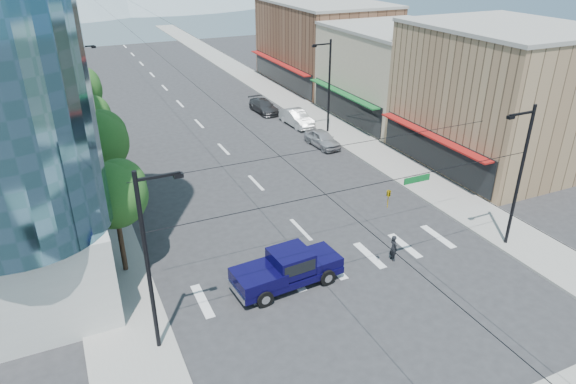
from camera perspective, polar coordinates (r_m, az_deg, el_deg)
name	(u,v)px	position (r m, az deg, el deg)	size (l,w,h in m)	color
ground	(348,279)	(29.42, 6.67, -9.53)	(160.00, 160.00, 0.00)	#28282B
sidewalk_left	(69,111)	(62.48, -23.17, 8.23)	(4.00, 120.00, 0.15)	gray
sidewalk_right	(268,88)	(67.30, -2.22, 11.47)	(4.00, 120.00, 0.15)	gray
shop_near	(499,98)	(46.17, 22.36, 9.68)	(12.00, 14.00, 11.00)	#8C6B4C
shop_mid	(396,74)	(56.53, 11.96, 12.72)	(12.00, 14.00, 9.00)	tan
shop_far	(324,44)	(69.65, 4.03, 16.08)	(12.00, 18.00, 10.00)	brown
tree_near	(115,192)	(28.92, -18.62, 0.00)	(3.65, 3.64, 6.71)	black
tree_midnear	(98,140)	(35.19, -20.34, 5.44)	(4.09, 4.09, 7.52)	black
tree_midfar	(89,118)	(42.03, -21.29, 7.64)	(3.65, 3.64, 6.71)	black
tree_far	(79,89)	(48.62, -22.21, 10.57)	(4.09, 4.09, 7.52)	black
signal_rig	(366,213)	(26.35, 8.66, -2.31)	(21.80, 0.20, 9.00)	black
lamp_pole_nw	(82,88)	(51.61, -21.90, 10.69)	(2.00, 0.25, 9.00)	black
lamp_pole_ne	(328,83)	(49.82, 4.47, 11.96)	(2.00, 0.25, 9.00)	black
pickup_truck	(287,268)	(28.14, -0.13, -8.46)	(6.31, 2.77, 2.09)	#0A0738
pedestrian	(394,248)	(30.99, 11.65, -6.09)	(0.60, 0.39, 1.64)	black
parked_car_near	(322,139)	(47.42, 3.84, 5.92)	(1.75, 4.35, 1.48)	#A6A5AA
parked_car_mid	(297,118)	(52.96, 0.97, 8.24)	(1.70, 4.89, 1.61)	silver
parked_car_far	(264,106)	(57.32, -2.72, 9.50)	(1.96, 4.81, 1.40)	#343336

